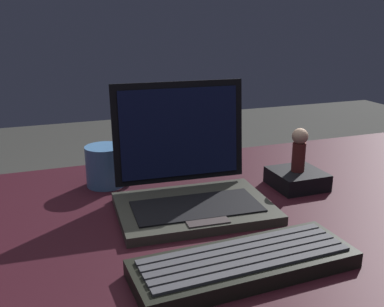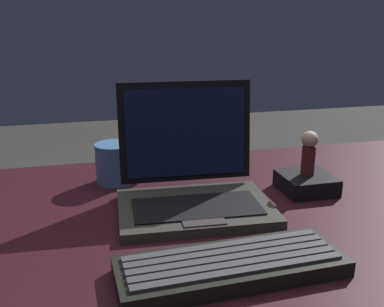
{
  "view_description": "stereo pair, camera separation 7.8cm",
  "coord_description": "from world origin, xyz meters",
  "px_view_note": "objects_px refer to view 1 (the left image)",
  "views": [
    {
      "loc": [
        -0.17,
        -0.7,
        1.09
      ],
      "look_at": [
        0.09,
        0.0,
        0.85
      ],
      "focal_mm": 41.44,
      "sensor_mm": 36.0,
      "label": 1
    },
    {
      "loc": [
        -0.09,
        -0.72,
        1.09
      ],
      "look_at": [
        0.09,
        0.0,
        0.85
      ],
      "focal_mm": 41.44,
      "sensor_mm": 36.0,
      "label": 2
    }
  ],
  "objects_px": {
    "laptop_front": "(190,183)",
    "figurine": "(299,148)",
    "figurine_stand": "(297,179)",
    "external_keyboard": "(245,263)",
    "coffee_mug": "(106,166)"
  },
  "relations": [
    {
      "from": "figurine_stand",
      "to": "laptop_front",
      "type": "bearing_deg",
      "value": -176.55
    },
    {
      "from": "external_keyboard",
      "to": "coffee_mug",
      "type": "xyz_separation_m",
      "value": [
        -0.13,
        0.41,
        0.03
      ]
    },
    {
      "from": "laptop_front",
      "to": "figurine",
      "type": "height_order",
      "value": "laptop_front"
    },
    {
      "from": "figurine_stand",
      "to": "figurine",
      "type": "relative_size",
      "value": 1.12
    },
    {
      "from": "figurine",
      "to": "laptop_front",
      "type": "bearing_deg",
      "value": -176.55
    },
    {
      "from": "external_keyboard",
      "to": "coffee_mug",
      "type": "distance_m",
      "value": 0.43
    },
    {
      "from": "laptop_front",
      "to": "figurine",
      "type": "xyz_separation_m",
      "value": [
        0.25,
        0.02,
        0.04
      ]
    },
    {
      "from": "laptop_front",
      "to": "external_keyboard",
      "type": "bearing_deg",
      "value": -90.84
    },
    {
      "from": "laptop_front",
      "to": "figurine_stand",
      "type": "xyz_separation_m",
      "value": [
        0.25,
        0.02,
        -0.03
      ]
    },
    {
      "from": "laptop_front",
      "to": "coffee_mug",
      "type": "height_order",
      "value": "laptop_front"
    },
    {
      "from": "figurine_stand",
      "to": "coffee_mug",
      "type": "xyz_separation_m",
      "value": [
        -0.38,
        0.15,
        0.03
      ]
    },
    {
      "from": "figurine",
      "to": "coffee_mug",
      "type": "xyz_separation_m",
      "value": [
        -0.38,
        0.15,
        -0.04
      ]
    },
    {
      "from": "coffee_mug",
      "to": "external_keyboard",
      "type": "bearing_deg",
      "value": -72.74
    },
    {
      "from": "laptop_front",
      "to": "figurine_stand",
      "type": "bearing_deg",
      "value": 3.45
    },
    {
      "from": "laptop_front",
      "to": "coffee_mug",
      "type": "distance_m",
      "value": 0.21
    }
  ]
}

